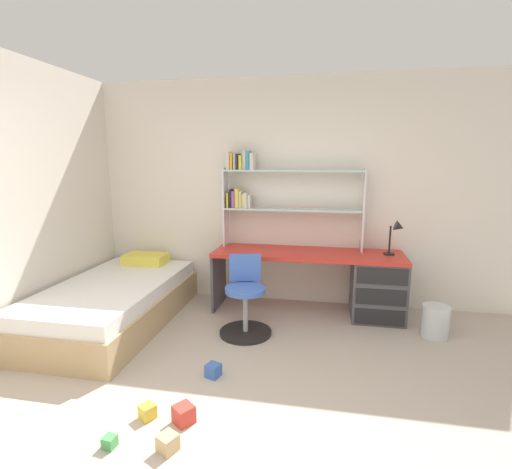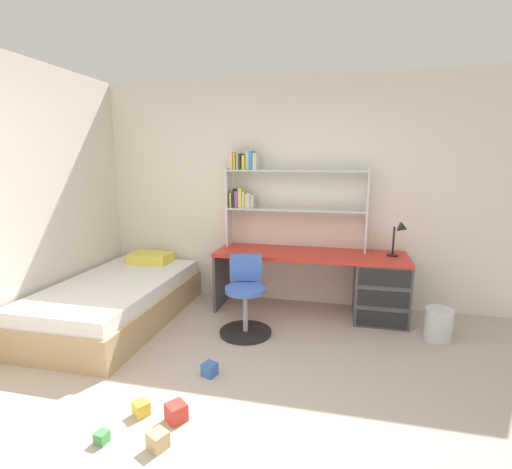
{
  "view_description": "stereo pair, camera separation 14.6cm",
  "coord_description": "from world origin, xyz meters",
  "px_view_note": "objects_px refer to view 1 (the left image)",
  "views": [
    {
      "loc": [
        0.55,
        -1.93,
        1.7
      ],
      "look_at": [
        -0.11,
        1.55,
        1.01
      ],
      "focal_mm": 26.57,
      "sensor_mm": 36.0,
      "label": 1
    },
    {
      "loc": [
        0.69,
        -1.9,
        1.7
      ],
      "look_at": [
        -0.11,
        1.55,
        1.01
      ],
      "focal_mm": 26.57,
      "sensor_mm": 36.0,
      "label": 2
    }
  ],
  "objects_px": {
    "bookshelf_hutch": "(271,189)",
    "swivel_chair": "(245,304)",
    "toy_block_red_3": "(184,414)",
    "bed_platform": "(114,302)",
    "waste_bin": "(435,321)",
    "toy_block_blue_2": "(213,370)",
    "desk": "(358,281)",
    "desk_lamp": "(397,232)",
    "toy_block_natural_0": "(168,443)",
    "toy_block_green_1": "(110,442)",
    "toy_block_yellow_4": "(147,411)"
  },
  "relations": [
    {
      "from": "toy_block_blue_2",
      "to": "toy_block_natural_0",
      "type": "bearing_deg",
      "value": -92.23
    },
    {
      "from": "toy_block_red_3",
      "to": "toy_block_natural_0",
      "type": "bearing_deg",
      "value": -90.36
    },
    {
      "from": "toy_block_green_1",
      "to": "toy_block_blue_2",
      "type": "distance_m",
      "value": 0.94
    },
    {
      "from": "waste_bin",
      "to": "toy_block_blue_2",
      "type": "bearing_deg",
      "value": -150.69
    },
    {
      "from": "toy_block_blue_2",
      "to": "toy_block_red_3",
      "type": "distance_m",
      "value": 0.56
    },
    {
      "from": "toy_block_yellow_4",
      "to": "bookshelf_hutch",
      "type": "bearing_deg",
      "value": 77.53
    },
    {
      "from": "toy_block_blue_2",
      "to": "toy_block_red_3",
      "type": "relative_size",
      "value": 0.87
    },
    {
      "from": "waste_bin",
      "to": "toy_block_red_3",
      "type": "bearing_deg",
      "value": -140.02
    },
    {
      "from": "desk_lamp",
      "to": "toy_block_blue_2",
      "type": "distance_m",
      "value": 2.37
    },
    {
      "from": "desk",
      "to": "toy_block_yellow_4",
      "type": "xyz_separation_m",
      "value": [
        -1.5,
        -2.05,
        -0.35
      ]
    },
    {
      "from": "bookshelf_hutch",
      "to": "desk_lamp",
      "type": "height_order",
      "value": "bookshelf_hutch"
    },
    {
      "from": "bookshelf_hutch",
      "to": "swivel_chair",
      "type": "height_order",
      "value": "bookshelf_hutch"
    },
    {
      "from": "waste_bin",
      "to": "bookshelf_hutch",
      "type": "bearing_deg",
      "value": 160.98
    },
    {
      "from": "bookshelf_hutch",
      "to": "waste_bin",
      "type": "height_order",
      "value": "bookshelf_hutch"
    },
    {
      "from": "toy_block_yellow_4",
      "to": "toy_block_red_3",
      "type": "bearing_deg",
      "value": 0.28
    },
    {
      "from": "desk",
      "to": "bed_platform",
      "type": "height_order",
      "value": "desk"
    },
    {
      "from": "desk",
      "to": "swivel_chair",
      "type": "xyz_separation_m",
      "value": [
        -1.13,
        -0.66,
        -0.09
      ]
    },
    {
      "from": "desk",
      "to": "bookshelf_hutch",
      "type": "distance_m",
      "value": 1.42
    },
    {
      "from": "bed_platform",
      "to": "toy_block_blue_2",
      "type": "relative_size",
      "value": 19.62
    },
    {
      "from": "bed_platform",
      "to": "toy_block_red_3",
      "type": "bearing_deg",
      "value": -46.18
    },
    {
      "from": "bed_platform",
      "to": "toy_block_blue_2",
      "type": "distance_m",
      "value": 1.56
    },
    {
      "from": "bed_platform",
      "to": "toy_block_yellow_4",
      "type": "height_order",
      "value": "bed_platform"
    },
    {
      "from": "desk",
      "to": "toy_block_yellow_4",
      "type": "height_order",
      "value": "desk"
    },
    {
      "from": "toy_block_natural_0",
      "to": "waste_bin",
      "type": "bearing_deg",
      "value": 44.05
    },
    {
      "from": "toy_block_red_3",
      "to": "desk_lamp",
      "type": "bearing_deg",
      "value": 51.96
    },
    {
      "from": "toy_block_red_3",
      "to": "swivel_chair",
      "type": "bearing_deg",
      "value": 85.24
    },
    {
      "from": "desk_lamp",
      "to": "toy_block_blue_2",
      "type": "height_order",
      "value": "desk_lamp"
    },
    {
      "from": "waste_bin",
      "to": "desk",
      "type": "bearing_deg",
      "value": 150.74
    },
    {
      "from": "bookshelf_hutch",
      "to": "swivel_chair",
      "type": "bearing_deg",
      "value": -98.2
    },
    {
      "from": "bookshelf_hutch",
      "to": "toy_block_red_3",
      "type": "bearing_deg",
      "value": -96.07
    },
    {
      "from": "desk_lamp",
      "to": "toy_block_red_3",
      "type": "distance_m",
      "value": 2.78
    },
    {
      "from": "bed_platform",
      "to": "waste_bin",
      "type": "bearing_deg",
      "value": 5.03
    },
    {
      "from": "bed_platform",
      "to": "bookshelf_hutch",
      "type": "bearing_deg",
      "value": 29.78
    },
    {
      "from": "toy_block_natural_0",
      "to": "desk_lamp",
      "type": "bearing_deg",
      "value": 55.1
    },
    {
      "from": "waste_bin",
      "to": "desk_lamp",
      "type": "bearing_deg",
      "value": 128.6
    },
    {
      "from": "toy_block_natural_0",
      "to": "toy_block_green_1",
      "type": "distance_m",
      "value": 0.36
    },
    {
      "from": "toy_block_natural_0",
      "to": "toy_block_blue_2",
      "type": "distance_m",
      "value": 0.82
    },
    {
      "from": "swivel_chair",
      "to": "toy_block_green_1",
      "type": "xyz_separation_m",
      "value": [
        -0.47,
        -1.68,
        -0.27
      ]
    },
    {
      "from": "desk",
      "to": "toy_block_red_3",
      "type": "distance_m",
      "value": 2.42
    },
    {
      "from": "desk_lamp",
      "to": "toy_block_natural_0",
      "type": "distance_m",
      "value": 2.98
    },
    {
      "from": "toy_block_green_1",
      "to": "toy_block_red_3",
      "type": "bearing_deg",
      "value": 39.24
    },
    {
      "from": "toy_block_green_1",
      "to": "toy_block_yellow_4",
      "type": "height_order",
      "value": "toy_block_yellow_4"
    },
    {
      "from": "bookshelf_hutch",
      "to": "toy_block_blue_2",
      "type": "height_order",
      "value": "bookshelf_hutch"
    },
    {
      "from": "desk",
      "to": "desk_lamp",
      "type": "bearing_deg",
      "value": 3.48
    },
    {
      "from": "bed_platform",
      "to": "toy_block_red_3",
      "type": "height_order",
      "value": "bed_platform"
    },
    {
      "from": "desk",
      "to": "bed_platform",
      "type": "relative_size",
      "value": 1.03
    },
    {
      "from": "desk",
      "to": "bookshelf_hutch",
      "type": "xyz_separation_m",
      "value": [
        -1.0,
        0.19,
        0.99
      ]
    },
    {
      "from": "desk",
      "to": "bookshelf_hutch",
      "type": "relative_size",
      "value": 1.31
    },
    {
      "from": "waste_bin",
      "to": "toy_block_red_3",
      "type": "xyz_separation_m",
      "value": [
        -1.96,
        -1.65,
        -0.1
      ]
    },
    {
      "from": "toy_block_red_3",
      "to": "toy_block_blue_2",
      "type": "bearing_deg",
      "value": 86.92
    }
  ]
}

